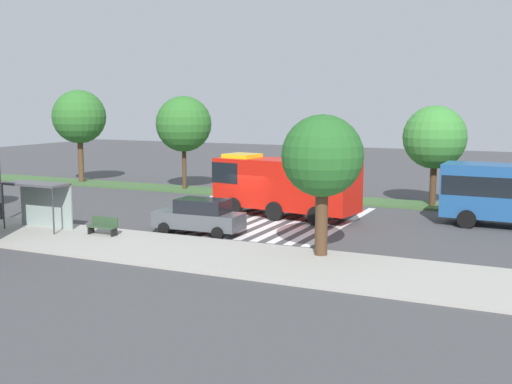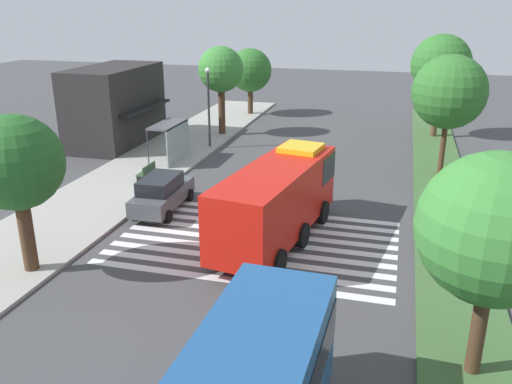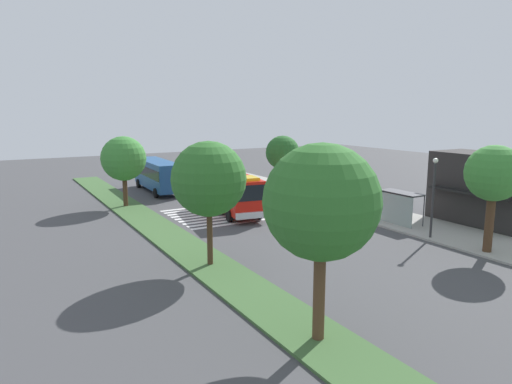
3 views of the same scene
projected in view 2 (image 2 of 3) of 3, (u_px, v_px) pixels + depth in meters
name	position (u px, v px, depth m)	size (l,w,h in m)	color
ground_plane	(269.00, 222.00, 25.78)	(120.00, 120.00, 0.00)	#424244
sidewalk	(92.00, 202.00, 28.12)	(60.00, 5.59, 0.14)	#9E9B93
median_strip	(450.00, 240.00, 23.72)	(60.00, 3.00, 0.14)	#3D6033
crosswalk	(256.00, 241.00, 23.70)	(7.65, 12.19, 0.01)	silver
fire_truck	(279.00, 196.00, 23.38)	(9.34, 3.94, 3.63)	red
parked_car_west	(162.00, 193.00, 26.94)	(4.72, 2.13, 1.83)	#474C51
bus_stop_shelter	(173.00, 134.00, 34.56)	(3.50, 1.40, 2.46)	#4C4C51
bench_near_shelter	(147.00, 172.00, 31.36)	(1.60, 0.50, 0.90)	#2D472D
street_lamp	(209.00, 100.00, 37.44)	(0.36, 0.36, 5.56)	#2D2D30
storefront_building	(115.00, 106.00, 38.93)	(8.26, 4.93, 5.61)	#282626
sidewalk_tree_far_west	(16.00, 164.00, 19.59)	(3.55, 3.55, 6.12)	#47301E
sidewalk_tree_center	(221.00, 70.00, 40.62)	(3.45, 3.45, 6.70)	#47301E
sidewalk_tree_east	(250.00, 70.00, 48.37)	(3.87, 3.87, 5.87)	#47301E
median_tree_far_west	(495.00, 230.00, 13.79)	(4.06, 4.06, 6.43)	#47301E
median_tree_west	(449.00, 92.00, 30.64)	(4.25, 4.25, 7.10)	#47301E
median_tree_center	(441.00, 65.00, 39.66)	(4.42, 4.42, 7.64)	#513823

